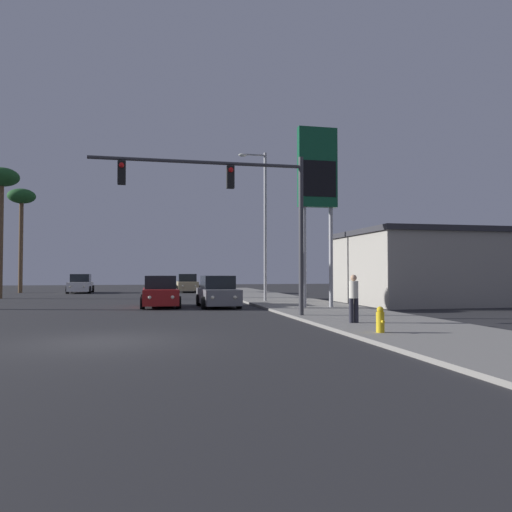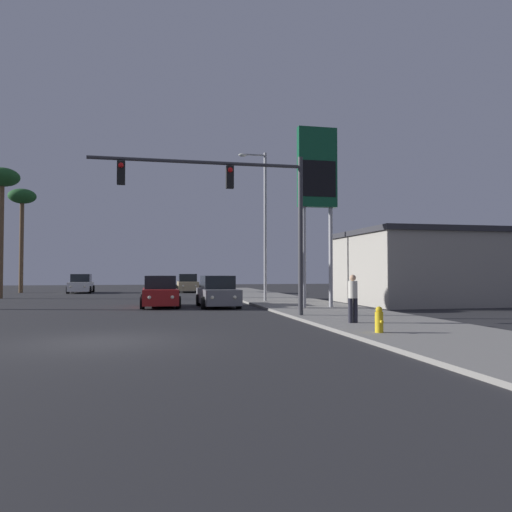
{
  "view_description": "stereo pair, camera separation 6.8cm",
  "coord_description": "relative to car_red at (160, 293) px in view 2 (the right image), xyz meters",
  "views": [
    {
      "loc": [
        1.28,
        -14.08,
        1.9
      ],
      "look_at": [
        7.78,
        15.92,
        2.86
      ],
      "focal_mm": 35.0,
      "sensor_mm": 36.0,
      "label": 1
    },
    {
      "loc": [
        1.35,
        -14.09,
        1.9
      ],
      "look_at": [
        7.78,
        15.92,
        2.86
      ],
      "focal_mm": 35.0,
      "sensor_mm": 36.0,
      "label": 2
    }
  ],
  "objects": [
    {
      "name": "fire_hydrant",
      "position": [
        6.0,
        -13.71,
        -0.27
      ],
      "size": [
        0.24,
        0.34,
        0.76
      ],
      "color": "gold",
      "rests_on": "sidewalk_right"
    },
    {
      "name": "car_white",
      "position": [
        -6.51,
        19.51,
        0.0
      ],
      "size": [
        2.04,
        4.32,
        1.68
      ],
      "rotation": [
        0.0,
        0.0,
        3.15
      ],
      "color": "silver",
      "rests_on": "ground"
    },
    {
      "name": "car_tan",
      "position": [
        2.92,
        19.35,
        0.0
      ],
      "size": [
        2.04,
        4.32,
        1.68
      ],
      "rotation": [
        0.0,
        0.0,
        3.13
      ],
      "color": "tan",
      "rests_on": "ground"
    },
    {
      "name": "gas_station_sign",
      "position": [
        7.62,
        -3.6,
        5.86
      ],
      "size": [
        2.0,
        0.42,
        9.0
      ],
      "color": "#99999E",
      "rests_on": "sidewalk_right"
    },
    {
      "name": "building_gas_station",
      "position": [
        16.09,
        -0.36,
        1.4
      ],
      "size": [
        10.3,
        8.3,
        4.3
      ],
      "color": "gray",
      "rests_on": "ground"
    },
    {
      "name": "pedestrian_on_sidewalk",
      "position": [
        6.37,
        -10.93,
        0.27
      ],
      "size": [
        0.34,
        0.32,
        1.67
      ],
      "color": "#23232D",
      "rests_on": "sidewalk_right"
    },
    {
      "name": "ground_plane",
      "position": [
        -1.91,
        -13.12,
        -0.76
      ],
      "size": [
        120.0,
        120.0,
        0.0
      ],
      "primitive_type": "plane",
      "color": "#28282B"
    },
    {
      "name": "car_red",
      "position": [
        0.0,
        0.0,
        0.0
      ],
      "size": [
        2.04,
        4.31,
        1.68
      ],
      "rotation": [
        0.0,
        0.0,
        3.14
      ],
      "color": "maroon",
      "rests_on": "ground"
    },
    {
      "name": "palm_tree_far",
      "position": [
        -11.81,
        20.88,
        7.37
      ],
      "size": [
        2.4,
        2.4,
        9.35
      ],
      "color": "brown",
      "rests_on": "ground"
    },
    {
      "name": "car_grey",
      "position": [
        3.02,
        -0.67,
        0.0
      ],
      "size": [
        2.04,
        4.34,
        1.68
      ],
      "rotation": [
        0.0,
        0.0,
        3.17
      ],
      "color": "slate",
      "rests_on": "ground"
    },
    {
      "name": "street_lamp",
      "position": [
        6.15,
        2.1,
        4.36
      ],
      "size": [
        1.74,
        0.24,
        9.0
      ],
      "color": "#99999E",
      "rests_on": "sidewalk_right"
    },
    {
      "name": "traffic_light_mast",
      "position": [
        3.0,
        -7.62,
        4.03
      ],
      "size": [
        8.51,
        0.36,
        6.5
      ],
      "color": "#38383D",
      "rests_on": "sidewalk_right"
    },
    {
      "name": "palm_tree_mid",
      "position": [
        -10.83,
        10.88,
        7.29
      ],
      "size": [
        2.4,
        2.4,
        9.26
      ],
      "color": "brown",
      "rests_on": "ground"
    },
    {
      "name": "sidewalk_right",
      "position": [
        7.59,
        -3.12,
        -0.7
      ],
      "size": [
        5.0,
        60.0,
        0.12
      ],
      "color": "gray",
      "rests_on": "ground"
    }
  ]
}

